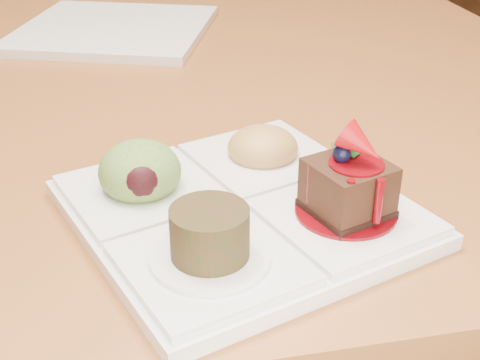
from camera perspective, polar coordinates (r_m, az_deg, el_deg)
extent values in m
plane|color=#4E2E16|center=(1.56, -6.44, -12.55)|extent=(6.00, 6.00, 0.00)
cube|color=#955526|center=(1.21, -8.35, 14.43)|extent=(1.00, 1.80, 0.04)
cylinder|color=#955526|center=(2.18, 2.42, 10.83)|extent=(0.06, 0.06, 0.71)
cylinder|color=black|center=(1.39, 18.20, -7.80)|extent=(0.04, 0.04, 0.46)
cylinder|color=black|center=(1.71, 15.53, -0.22)|extent=(0.04, 0.04, 0.46)
cube|color=white|center=(0.51, 0.00, -2.87)|extent=(0.29, 0.29, 0.01)
cube|color=white|center=(0.49, 8.98, -3.12)|extent=(0.14, 0.14, 0.01)
cube|color=white|center=(0.44, -2.54, -7.11)|extent=(0.14, 0.14, 0.01)
cube|color=white|center=(0.53, -8.41, -0.90)|extent=(0.14, 0.14, 0.01)
cube|color=white|center=(0.57, 1.94, 1.94)|extent=(0.14, 0.14, 0.01)
cylinder|color=#5A0308|center=(0.49, 9.02, -2.70)|extent=(0.07, 0.07, 0.00)
cube|color=black|center=(0.49, 9.04, -2.47)|extent=(0.07, 0.07, 0.01)
cube|color=black|center=(0.48, 9.22, -0.38)|extent=(0.07, 0.07, 0.03)
cylinder|color=#5A0308|center=(0.47, 9.39, 1.48)|extent=(0.04, 0.04, 0.00)
sphere|color=black|center=(0.47, 8.69, 2.26)|extent=(0.01, 0.01, 0.01)
cone|color=#AA0A0E|center=(0.46, 10.38, 2.92)|extent=(0.04, 0.04, 0.03)
cube|color=#124817|center=(0.48, 9.30, 2.56)|extent=(0.02, 0.02, 0.01)
cube|color=#124817|center=(0.48, 8.53, 2.59)|extent=(0.01, 0.01, 0.01)
cylinder|color=#5A0308|center=(0.46, 9.29, -2.05)|extent=(0.01, 0.01, 0.04)
cylinder|color=#5A0308|center=(0.46, 11.75, -1.77)|extent=(0.01, 0.01, 0.03)
cylinder|color=#5A0308|center=(0.48, 6.06, -0.39)|extent=(0.01, 0.01, 0.03)
cylinder|color=white|center=(0.44, -2.55, -6.58)|extent=(0.08, 0.08, 0.00)
cylinder|color=#3F1F12|center=(0.43, -2.61, -4.51)|extent=(0.05, 0.05, 0.03)
cylinder|color=#3E250D|center=(0.42, -2.64, -3.28)|extent=(0.04, 0.04, 0.00)
ellipsoid|color=olive|center=(0.52, -8.54, 0.73)|extent=(0.06, 0.06, 0.05)
ellipsoid|color=black|center=(0.50, -8.38, -0.19)|extent=(0.03, 0.02, 0.03)
ellipsoid|color=#A8773C|center=(0.57, 1.96, 2.75)|extent=(0.06, 0.06, 0.04)
cube|color=#CC650E|center=(0.57, 3.39, 3.53)|extent=(0.02, 0.02, 0.01)
cube|color=#507619|center=(0.58, 1.33, 3.64)|extent=(0.02, 0.02, 0.01)
cube|color=#CC650E|center=(0.56, 1.00, 2.98)|extent=(0.02, 0.02, 0.01)
cube|color=#507619|center=(0.56, 2.67, 2.71)|extent=(0.01, 0.01, 0.01)
cube|color=white|center=(0.99, -10.71, 12.51)|extent=(0.33, 0.33, 0.01)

